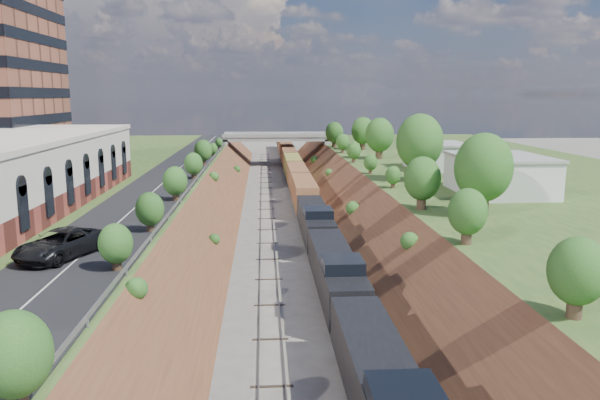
# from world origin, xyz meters

# --- Properties ---
(platform_left) EXTENTS (44.00, 180.00, 5.00)m
(platform_left) POSITION_xyz_m (-33.00, 60.00, 2.50)
(platform_left) COLOR #345422
(platform_left) RESTS_ON ground
(platform_right) EXTENTS (44.00, 180.00, 5.00)m
(platform_right) POSITION_xyz_m (33.00, 60.00, 2.50)
(platform_right) COLOR #345422
(platform_right) RESTS_ON ground
(embankment_left) EXTENTS (10.00, 180.00, 10.00)m
(embankment_left) POSITION_xyz_m (-11.00, 60.00, 0.00)
(embankment_left) COLOR brown
(embankment_left) RESTS_ON ground
(embankment_right) EXTENTS (10.00, 180.00, 10.00)m
(embankment_right) POSITION_xyz_m (11.00, 60.00, 0.00)
(embankment_right) COLOR brown
(embankment_right) RESTS_ON ground
(rail_left_track) EXTENTS (1.58, 180.00, 0.18)m
(rail_left_track) POSITION_xyz_m (-2.60, 60.00, 0.09)
(rail_left_track) COLOR gray
(rail_left_track) RESTS_ON ground
(rail_right_track) EXTENTS (1.58, 180.00, 0.18)m
(rail_right_track) POSITION_xyz_m (2.60, 60.00, 0.09)
(rail_right_track) COLOR gray
(rail_right_track) RESTS_ON ground
(road) EXTENTS (8.00, 180.00, 0.10)m
(road) POSITION_xyz_m (-15.50, 60.00, 5.05)
(road) COLOR black
(road) RESTS_ON platform_left
(guardrail) EXTENTS (0.10, 171.00, 0.70)m
(guardrail) POSITION_xyz_m (-11.40, 59.80, 5.55)
(guardrail) COLOR #99999E
(guardrail) RESTS_ON platform_left
(overpass) EXTENTS (24.50, 8.30, 7.40)m
(overpass) POSITION_xyz_m (0.00, 122.00, 4.92)
(overpass) COLOR gray
(overpass) RESTS_ON ground
(white_building_near) EXTENTS (9.00, 12.00, 4.00)m
(white_building_near) POSITION_xyz_m (23.50, 52.00, 7.00)
(white_building_near) COLOR silver
(white_building_near) RESTS_ON platform_right
(white_building_far) EXTENTS (8.00, 10.00, 3.60)m
(white_building_far) POSITION_xyz_m (23.00, 74.00, 6.80)
(white_building_far) COLOR silver
(white_building_far) RESTS_ON platform_right
(tree_right_large) EXTENTS (5.25, 5.25, 7.61)m
(tree_right_large) POSITION_xyz_m (17.00, 40.00, 9.38)
(tree_right_large) COLOR #473323
(tree_right_large) RESTS_ON platform_right
(tree_left_crest) EXTENTS (2.45, 2.45, 3.55)m
(tree_left_crest) POSITION_xyz_m (-11.80, 20.00, 7.04)
(tree_left_crest) COLOR #473323
(tree_left_crest) RESTS_ON platform_left
(freight_train) EXTENTS (2.92, 164.64, 4.55)m
(freight_train) POSITION_xyz_m (2.60, 90.59, 2.54)
(freight_train) COLOR black
(freight_train) RESTS_ON ground
(suv) EXTENTS (5.51, 7.56, 1.91)m
(suv) POSITION_xyz_m (-16.66, 27.69, 6.06)
(suv) COLOR black
(suv) RESTS_ON road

